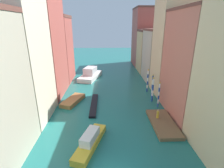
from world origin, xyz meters
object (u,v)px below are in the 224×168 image
object	(u,v)px
waterfront_dock	(163,123)
mooring_pole_1	(153,89)
gondola_black	(94,105)
person_on_dock	(158,114)
mooring_pole_3	(148,80)
motorboat_1	(90,141)
mooring_pole_2	(152,86)
motorboat_0	(73,100)
mooring_pole_0	(159,95)
vaporetto_white	(90,74)

from	to	relation	value
waterfront_dock	mooring_pole_1	distance (m)	8.67
gondola_black	person_on_dock	bearing A→B (deg)	-29.12
person_on_dock	mooring_pole_3	size ratio (longest dim) A/B	0.28
person_on_dock	motorboat_1	xyz separation A→B (m)	(-9.95, -5.42, -0.47)
mooring_pole_2	motorboat_0	world-z (taller)	mooring_pole_2
waterfront_dock	mooring_pole_2	world-z (taller)	mooring_pole_2
waterfront_dock	mooring_pole_3	size ratio (longest dim) A/B	1.51
person_on_dock	mooring_pole_0	world-z (taller)	mooring_pole_0
mooring_pole_2	motorboat_1	xyz separation A→B (m)	(-11.45, -14.66, -1.76)
waterfront_dock	vaporetto_white	size ratio (longest dim) A/B	0.74
person_on_dock	mooring_pole_0	bearing A→B (deg)	72.64
waterfront_dock	mooring_pole_3	world-z (taller)	mooring_pole_3
gondola_black	waterfront_dock	bearing A→B (deg)	-32.63
vaporetto_white	motorboat_1	size ratio (longest dim) A/B	1.40
mooring_pole_3	gondola_black	xyz separation A→B (m)	(-11.45, -6.62, -2.44)
mooring_pole_2	vaporetto_white	xyz separation A→B (m)	(-13.71, 13.87, -1.39)
vaporetto_white	motorboat_0	xyz separation A→B (m)	(-2.10, -15.80, -0.71)
mooring_pole_2	gondola_black	world-z (taller)	mooring_pole_2
mooring_pole_2	vaporetto_white	size ratio (longest dim) A/B	0.46
waterfront_dock	motorboat_0	distance (m)	17.07
mooring_pole_3	motorboat_0	bearing A→B (deg)	-162.27
mooring_pole_3	vaporetto_white	world-z (taller)	mooring_pole_3
mooring_pole_2	vaporetto_white	bearing A→B (deg)	134.67
waterfront_dock	person_on_dock	xyz separation A→B (m)	(-0.51, 1.17, 0.91)
mooring_pole_0	waterfront_dock	bearing A→B (deg)	-99.35
person_on_dock	vaporetto_white	size ratio (longest dim) A/B	0.14
mooring_pole_1	motorboat_1	distance (m)	16.82
waterfront_dock	motorboat_1	distance (m)	11.29
person_on_dock	mooring_pole_1	distance (m)	7.38
waterfront_dock	mooring_pole_2	xyz separation A→B (m)	(1.00, 10.41, 2.21)
vaporetto_white	gondola_black	size ratio (longest dim) A/B	1.14
gondola_black	motorboat_1	bearing A→B (deg)	-88.79
mooring_pole_0	mooring_pole_1	size ratio (longest dim) A/B	0.97
motorboat_0	motorboat_1	size ratio (longest dim) A/B	0.86
mooring_pole_2	motorboat_1	bearing A→B (deg)	-128.00
mooring_pole_3	motorboat_0	size ratio (longest dim) A/B	0.80
waterfront_dock	person_on_dock	distance (m)	1.57
waterfront_dock	motorboat_0	size ratio (longest dim) A/B	1.21
mooring_pole_0	mooring_pole_1	world-z (taller)	mooring_pole_1
mooring_pole_3	vaporetto_white	distance (m)	17.35
motorboat_0	gondola_black	bearing A→B (deg)	-21.67
mooring_pole_2	mooring_pole_3	xyz separation A→B (m)	(-0.24, 3.05, 0.16)
person_on_dock	mooring_pole_2	size ratio (longest dim) A/B	0.29
mooring_pole_0	motorboat_1	world-z (taller)	mooring_pole_0
mooring_pole_2	vaporetto_white	world-z (taller)	mooring_pole_2
mooring_pole_0	vaporetto_white	size ratio (longest dim) A/B	0.45
mooring_pole_3	vaporetto_white	bearing A→B (deg)	141.23
gondola_black	motorboat_1	distance (m)	11.11
person_on_dock	mooring_pole_3	bearing A→B (deg)	84.10
person_on_dock	gondola_black	size ratio (longest dim) A/B	0.15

